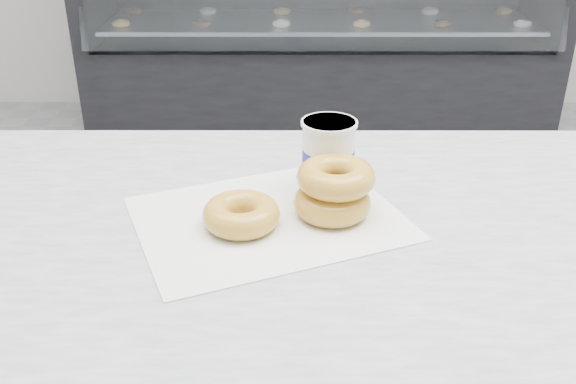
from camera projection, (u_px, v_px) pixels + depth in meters
The scene contains 5 objects.
display_case at pixel (320, 38), 3.40m from camera, with size 2.40×0.74×1.25m.
wax_paper at pixel (269, 218), 0.85m from camera, with size 0.34×0.26×0.00m, color silver.
donut_single at pixel (241, 214), 0.82m from camera, with size 0.10×0.10×0.04m, color gold.
donut_stack at pixel (334, 190), 0.85m from camera, with size 0.11×0.11×0.07m.
coffee_cup at pixel (328, 155), 0.91m from camera, with size 0.10×0.10×0.11m.
Camera 1 is at (-0.16, -1.28, 1.32)m, focal length 40.00 mm.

